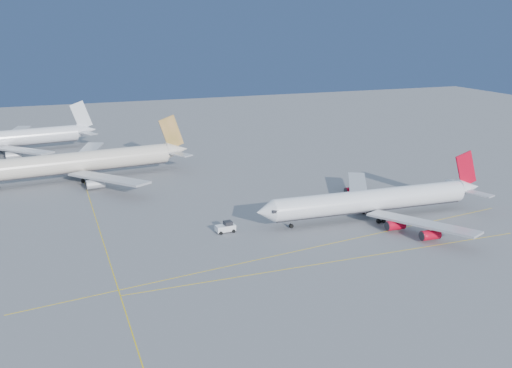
# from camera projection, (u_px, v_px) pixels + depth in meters

# --- Properties ---
(ground) EXTENTS (500.00, 500.00, 0.00)m
(ground) POSITION_uv_depth(u_px,v_px,m) (291.00, 240.00, 129.16)
(ground) COLOR slate
(ground) RESTS_ON ground
(taxiway_lines) EXTENTS (118.86, 140.00, 0.02)m
(taxiway_lines) POSITION_uv_depth(u_px,v_px,m) (221.00, 239.00, 129.89)
(taxiway_lines) COLOR yellow
(taxiway_lines) RESTS_ON ground
(airliner_virgin) EXTENTS (62.79, 56.45, 15.50)m
(airliner_virgin) POSITION_uv_depth(u_px,v_px,m) (376.00, 200.00, 142.73)
(airliner_virgin) COLOR white
(airliner_virgin) RESTS_ON ground
(airliner_etihad) EXTENTS (70.01, 64.30, 18.27)m
(airliner_etihad) POSITION_uv_depth(u_px,v_px,m) (83.00, 162.00, 178.16)
(airliner_etihad) COLOR beige
(airliner_etihad) RESTS_ON ground
(airliner_third) EXTENTS (67.07, 61.33, 18.00)m
(airliner_third) POSITION_uv_depth(u_px,v_px,m) (7.00, 139.00, 213.73)
(airliner_third) COLOR white
(airliner_third) RESTS_ON ground
(pushback_tug) EXTENTS (4.74, 3.10, 2.58)m
(pushback_tug) POSITION_uv_depth(u_px,v_px,m) (226.00, 227.00, 134.03)
(pushback_tug) COLOR white
(pushback_tug) RESTS_ON ground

